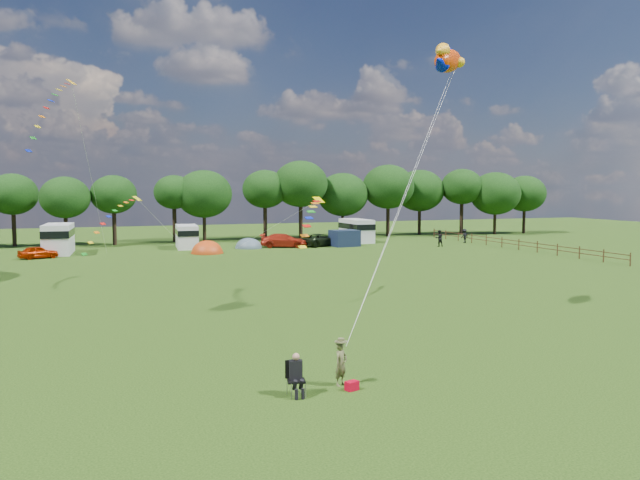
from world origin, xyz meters
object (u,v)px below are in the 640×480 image
object	(u,v)px
walker_a	(439,238)
campervan_d	(356,230)
car_a	(38,252)
kite_flyer	(341,364)
campervan_c	(187,236)
campervan_b	(58,238)
tent_orange	(207,253)
fish_kite	(446,60)
car_d	(321,240)
tent_greyblue	(249,248)
camp_chair	(296,370)
walker_b	(464,236)
car_c	(284,241)

from	to	relation	value
walker_a	campervan_d	bearing A→B (deg)	-51.17
car_a	kite_flyer	distance (m)	47.11
campervan_d	car_a	bearing A→B (deg)	98.90
campervan_c	car_a	bearing A→B (deg)	114.23
campervan_b	tent_orange	bearing A→B (deg)	-104.76
fish_kite	walker_a	xyz separation A→B (m)	(20.16, 34.33, -12.24)
tent_orange	car_d	bearing A→B (deg)	14.43
car_a	fish_kite	bearing A→B (deg)	-168.71
car_a	walker_a	bearing A→B (deg)	-112.99
car_d	kite_flyer	world-z (taller)	kite_flyer
campervan_b	campervan_d	world-z (taller)	campervan_b
campervan_b	campervan_d	distance (m)	34.15
tent_greyblue	campervan_c	bearing A→B (deg)	160.83
tent_orange	kite_flyer	size ratio (longest dim) A/B	2.44
tent_greyblue	tent_orange	bearing A→B (deg)	-143.25
car_d	kite_flyer	distance (m)	50.94
car_a	campervan_d	bearing A→B (deg)	-99.76
campervan_c	camp_chair	world-z (taller)	campervan_c
campervan_b	kite_flyer	world-z (taller)	campervan_b
fish_kite	walker_a	distance (m)	41.66
walker_a	walker_b	xyz separation A→B (m)	(5.44, 3.17, -0.10)
tent_orange	kite_flyer	distance (m)	44.67
campervan_d	walker_a	distance (m)	10.91
car_c	fish_kite	bearing A→B (deg)	-160.77
car_c	kite_flyer	size ratio (longest dim) A/B	3.40
car_c	fish_kite	size ratio (longest dim) A/B	1.66
car_c	campervan_c	xyz separation A→B (m)	(-10.49, 2.75, 0.62)
car_c	fish_kite	world-z (taller)	fish_kite
car_d	campervan_c	distance (m)	15.22
campervan_b	fish_kite	distance (m)	47.02
campervan_b	kite_flyer	bearing A→B (deg)	-163.64
car_a	walker_b	bearing A→B (deg)	-108.82
kite_flyer	walker_b	size ratio (longest dim) A/B	0.88
tent_greyblue	camp_chair	bearing A→B (deg)	-101.58
tent_orange	fish_kite	world-z (taller)	fish_kite
car_d	walker_b	distance (m)	18.09
kite_flyer	car_c	bearing A→B (deg)	45.14
camp_chair	campervan_c	bearing A→B (deg)	98.09
car_a	campervan_b	distance (m)	4.42
car_a	camp_chair	bearing A→B (deg)	174.03
campervan_b	car_a	bearing A→B (deg)	161.33
campervan_c	walker_a	world-z (taller)	campervan_c
tent_orange	fish_kite	xyz separation A→B (m)	(6.14, -36.01, 13.18)
tent_greyblue	kite_flyer	world-z (taller)	kite_flyer
campervan_d	fish_kite	world-z (taller)	fish_kite
campervan_c	campervan_b	bearing A→B (deg)	100.36
kite_flyer	campervan_b	bearing A→B (deg)	72.48
car_a	campervan_b	xyz separation A→B (m)	(1.61, 3.99, 1.03)
campervan_d	fish_kite	distance (m)	46.58
car_a	car_c	bearing A→B (deg)	-103.56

